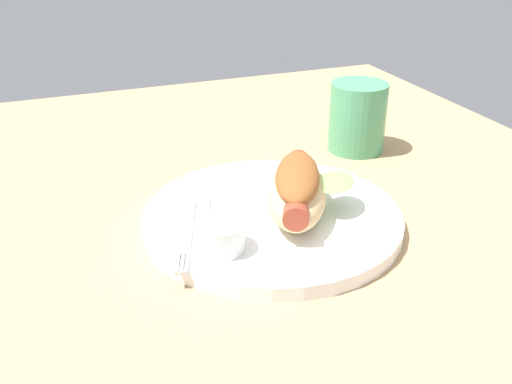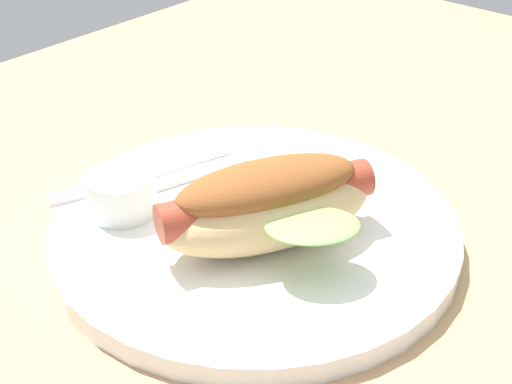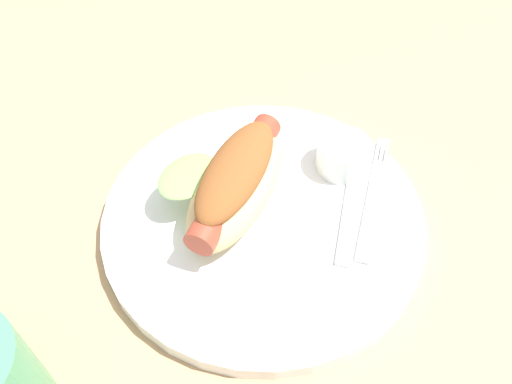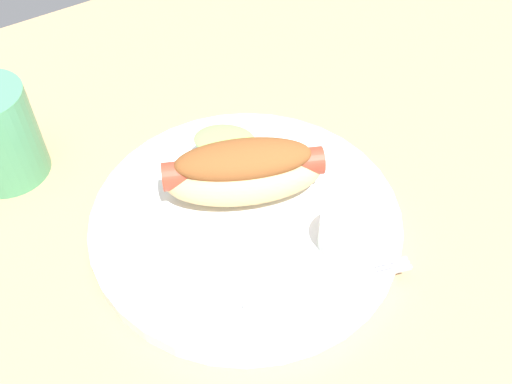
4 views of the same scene
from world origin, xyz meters
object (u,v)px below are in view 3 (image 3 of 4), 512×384
fork (372,198)px  hot_dog (229,182)px  knife (351,205)px  sauce_ramekin (342,155)px  plate (262,219)px

fork → hot_dog: bearing=107.5°
hot_dog → fork: bearing=-65.5°
knife → sauce_ramekin: bearing=17.5°
fork → knife: (-0.62, 2.11, -0.02)cm
sauce_ramekin → knife: 5.10cm
plate → sauce_ramekin: 9.82cm
knife → plate: bearing=108.9°
hot_dog → fork: (-0.30, -13.04, -2.86)cm
plate → sauce_ramekin: size_ratio=5.79×
fork → knife: same height
sauce_ramekin → fork: size_ratio=0.35×
hot_dog → fork: size_ratio=1.11×
plate → fork: size_ratio=2.00×
plate → fork: fork is taller
plate → knife: 8.11cm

